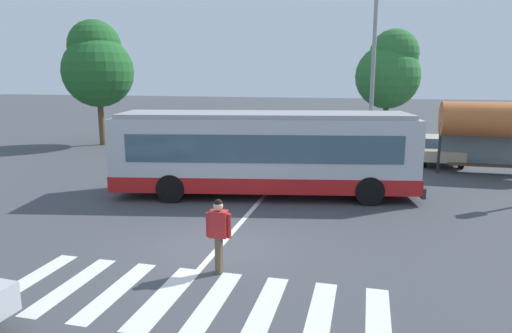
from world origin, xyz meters
TOP-DOWN VIEW (x-y plane):
  - ground_plane at (0.00, 0.00)m, footprint 160.00×160.00m
  - city_transit_bus at (0.05, 5.34)m, footprint 11.24×4.60m
  - pedestrian_crossing_street at (0.58, -1.51)m, footprint 0.58×0.28m
  - parked_car_charcoal at (-6.42, 13.87)m, footprint 1.90×4.52m
  - parked_car_silver at (-3.48, 13.84)m, footprint 2.01×4.57m
  - parked_car_blue at (-1.02, 13.77)m, footprint 2.01×4.57m
  - parked_car_black at (1.83, 13.78)m, footprint 1.88×4.50m
  - parked_car_white at (4.49, 13.82)m, footprint 2.06×4.59m
  - parked_car_champagne at (7.25, 13.72)m, footprint 1.89×4.51m
  - bus_stop_shelter at (9.06, 11.01)m, footprint 4.51×1.54m
  - twin_arm_street_lamp at (3.80, 12.87)m, footprint 4.38×0.32m
  - background_tree_left at (-12.90, 15.05)m, footprint 4.38×4.38m
  - background_tree_right at (4.91, 21.52)m, footprint 4.29×4.29m
  - crosswalk_painted_stripes at (0.36, -2.88)m, footprint 7.80×2.74m
  - lane_center_line at (0.08, 2.00)m, footprint 0.16×24.00m

SIDE VIEW (x-z plane):
  - ground_plane at x=0.00m, z-range 0.00..0.00m
  - lane_center_line at x=0.08m, z-range 0.00..0.01m
  - crosswalk_painted_stripes at x=0.36m, z-range 0.00..0.01m
  - parked_car_charcoal at x=-6.42m, z-range 0.09..1.44m
  - parked_car_silver at x=-3.48m, z-range 0.09..1.44m
  - parked_car_blue at x=-1.02m, z-range 0.09..1.44m
  - parked_car_black at x=1.83m, z-range 0.09..1.44m
  - parked_car_white at x=4.49m, z-range 0.09..1.44m
  - parked_car_champagne at x=7.25m, z-range 0.09..1.44m
  - pedestrian_crossing_street at x=0.58m, z-range 0.11..1.83m
  - city_transit_bus at x=0.05m, z-range 0.06..3.12m
  - bus_stop_shelter at x=9.06m, z-range 0.79..4.04m
  - background_tree_right at x=4.91m, z-range 1.03..8.44m
  - background_tree_left at x=-12.90m, z-range 1.15..8.93m
  - twin_arm_street_lamp at x=3.80m, z-range 1.06..10.90m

